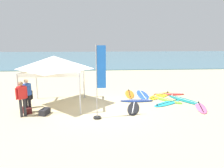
{
  "coord_description": "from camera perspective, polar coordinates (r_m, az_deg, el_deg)",
  "views": [
    {
      "loc": [
        -0.18,
        -10.25,
        3.61
      ],
      "look_at": [
        0.65,
        1.66,
        1.0
      ],
      "focal_mm": 32.96,
      "sensor_mm": 36.0,
      "label": 1
    }
  ],
  "objects": [
    {
      "name": "banner_flag",
      "position": [
        9.25,
        -3.56,
        -0.4
      ],
      "size": [
        0.6,
        0.36,
        3.4
      ],
      "color": "#99999E",
      "rests_on": "ground"
    },
    {
      "name": "surfboard_orange",
      "position": [
        13.76,
        4.87,
        -2.76
      ],
      "size": [
        0.75,
        2.13,
        0.19
      ],
      "color": "orange",
      "rests_on": "ground"
    },
    {
      "name": "gear_bag_near_tent",
      "position": [
        11.2,
        -22.66,
        -6.71
      ],
      "size": [
        0.64,
        0.66,
        0.28
      ],
      "primitive_type": "cube",
      "rotation": [
        0.0,
        0.0,
        2.3
      ],
      "color": "#4C1919",
      "rests_on": "ground"
    },
    {
      "name": "gear_bag_by_pole",
      "position": [
        10.66,
        -18.19,
        -7.31
      ],
      "size": [
        0.47,
        0.66,
        0.28
      ],
      "primitive_type": "cube",
      "rotation": [
        0.0,
        0.0,
        1.29
      ],
      "color": "#232328",
      "rests_on": "ground"
    },
    {
      "name": "surfboard_lime",
      "position": [
        12.86,
        14.91,
        -4.23
      ],
      "size": [
        1.68,
        1.93,
        0.19
      ],
      "color": "#7AD12D",
      "rests_on": "ground"
    },
    {
      "name": "canopy_tent",
      "position": [
        11.38,
        -15.74,
        5.71
      ],
      "size": [
        2.99,
        2.99,
        2.75
      ],
      "color": "#B7B7BC",
      "rests_on": "ground"
    },
    {
      "name": "surfboard_cyan",
      "position": [
        12.18,
        14.98,
        -5.16
      ],
      "size": [
        2.04,
        1.58,
        0.19
      ],
      "color": "#23B2CC",
      "rests_on": "ground"
    },
    {
      "name": "person_black",
      "position": [
        11.79,
        -22.4,
        -3.12
      ],
      "size": [
        0.48,
        0.38,
        1.2
      ],
      "color": "black",
      "rests_on": "ground"
    },
    {
      "name": "sea",
      "position": [
        42.05,
        -3.74,
        7.45
      ],
      "size": [
        80.0,
        36.0,
        0.1
      ],
      "primitive_type": "cube",
      "color": "teal",
      "rests_on": "ground"
    },
    {
      "name": "surfboard_yellow",
      "position": [
        13.63,
        13.08,
        -3.19
      ],
      "size": [
        2.33,
        2.18,
        0.19
      ],
      "color": "yellow",
      "rests_on": "ground"
    },
    {
      "name": "person_red",
      "position": [
        10.5,
        -23.75,
        -3.2
      ],
      "size": [
        0.43,
        0.41,
        1.71
      ],
      "color": "#2D2D33",
      "rests_on": "ground"
    },
    {
      "name": "person_blue",
      "position": [
        11.01,
        -22.51,
        -2.4
      ],
      "size": [
        0.38,
        0.48,
        1.71
      ],
      "color": "black",
      "rests_on": "ground"
    },
    {
      "name": "surfboard_black",
      "position": [
        11.03,
        5.93,
        -6.64
      ],
      "size": [
        1.09,
        2.31,
        0.19
      ],
      "color": "black",
      "rests_on": "ground"
    },
    {
      "name": "surfboard_blue",
      "position": [
        13.63,
        8.49,
        -3.0
      ],
      "size": [
        0.74,
        2.57,
        0.19
      ],
      "color": "blue",
      "rests_on": "ground"
    },
    {
      "name": "surfboard_pink",
      "position": [
        12.03,
        23.41,
        -6.0
      ],
      "size": [
        1.09,
        1.98,
        0.19
      ],
      "color": "pink",
      "rests_on": "ground"
    },
    {
      "name": "surfboard_navy",
      "position": [
        12.33,
        6.85,
        -4.6
      ],
      "size": [
        1.97,
        0.58,
        0.19
      ],
      "color": "navy",
      "rests_on": "ground"
    },
    {
      "name": "ground_plane",
      "position": [
        10.86,
        -2.81,
        -7.08
      ],
      "size": [
        80.0,
        80.0,
        0.0
      ],
      "primitive_type": "plane",
      "color": "beige"
    },
    {
      "name": "surfboard_red",
      "position": [
        14.2,
        15.55,
        -2.7
      ],
      "size": [
        2.06,
        0.62,
        0.19
      ],
      "color": "red",
      "rests_on": "ground"
    },
    {
      "name": "surfboard_teal",
      "position": [
        13.13,
        19.45,
        -4.19
      ],
      "size": [
        1.7,
        2.41,
        0.19
      ],
      "color": "#19847F",
      "rests_on": "ground"
    }
  ]
}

